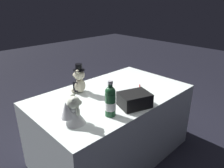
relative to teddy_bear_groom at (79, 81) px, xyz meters
name	(u,v)px	position (x,y,z in m)	size (l,w,h in m)	color
ground_plane	(112,152)	(-0.21, 0.25, -0.84)	(12.00, 12.00, 0.00)	black
reception_table	(112,124)	(-0.21, 0.25, -0.48)	(1.55, 0.93, 0.72)	white
teddy_bear_groom	(79,81)	(0.00, 0.00, 0.00)	(0.14, 0.14, 0.29)	beige
teddy_bear_bride	(73,111)	(0.37, 0.43, -0.02)	(0.21, 0.19, 0.23)	white
champagne_bottle	(110,101)	(0.09, 0.54, 0.01)	(0.09, 0.09, 0.30)	#1C4B2A
signing_pen	(140,88)	(-0.51, 0.35, -0.12)	(0.12, 0.10, 0.01)	maroon
gift_case_black	(134,100)	(-0.17, 0.57, -0.06)	(0.31, 0.27, 0.12)	black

